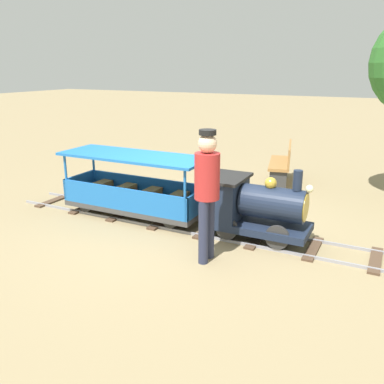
{
  "coord_description": "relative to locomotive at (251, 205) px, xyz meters",
  "views": [
    {
      "loc": [
        5.14,
        2.66,
        2.3
      ],
      "look_at": [
        0.0,
        0.07,
        0.55
      ],
      "focal_mm": 38.6,
      "sensor_mm": 36.0,
      "label": 1
    }
  ],
  "objects": [
    {
      "name": "ground_plane",
      "position": [
        0.0,
        -0.98,
        -0.48
      ],
      "size": [
        60.0,
        60.0,
        0.0
      ],
      "primitive_type": "plane",
      "color": "#8C7A56"
    },
    {
      "name": "track",
      "position": [
        0.0,
        -1.02,
        -0.46
      ],
      "size": [
        0.78,
        6.05,
        0.04
      ],
      "color": "gray",
      "rests_on": "ground_plane"
    },
    {
      "name": "locomotive",
      "position": [
        0.0,
        0.0,
        0.0
      ],
      "size": [
        0.74,
        1.45,
        1.0
      ],
      "color": "#192338",
      "rests_on": "ground_plane"
    },
    {
      "name": "passenger_car",
      "position": [
        0.0,
        -1.92,
        -0.06
      ],
      "size": [
        0.84,
        2.35,
        0.97
      ],
      "color": "#3F3F3F",
      "rests_on": "ground_plane"
    },
    {
      "name": "conductor_person",
      "position": [
        0.89,
        -0.26,
        0.47
      ],
      "size": [
        0.3,
        0.3,
        1.62
      ],
      "color": "#282D47",
      "rests_on": "ground_plane"
    },
    {
      "name": "park_bench",
      "position": [
        -2.99,
        -0.36,
        -0.07
      ],
      "size": [
        1.36,
        0.68,
        0.82
      ],
      "color": "olive",
      "rests_on": "ground_plane"
    }
  ]
}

